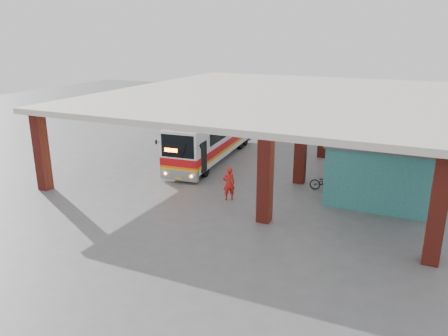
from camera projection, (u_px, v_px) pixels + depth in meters
ground at (231, 191)px, 23.98m from camera, size 90.00×90.00×0.00m
brick_columns at (285, 136)px, 27.10m from camera, size 20.10×21.60×4.35m
canopy_roof at (279, 95)px, 28.08m from camera, size 21.00×23.00×0.30m
shop_building at (385, 161)px, 23.99m from camera, size 5.20×8.20×3.11m
coach_bus at (212, 136)px, 29.60m from camera, size 3.27×11.17×3.21m
motorcycle at (326, 183)px, 23.90m from camera, size 1.80×0.75×0.92m
pedestrian at (229, 183)px, 22.53m from camera, size 0.76×0.73×1.76m
red_chair at (347, 164)px, 27.81m from camera, size 0.42×0.42×0.74m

